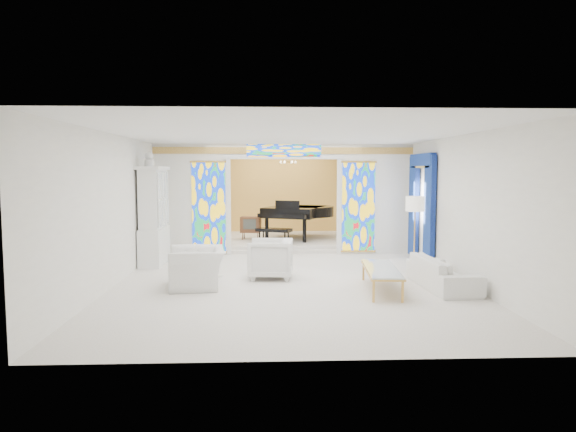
{
  "coord_description": "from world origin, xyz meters",
  "views": [
    {
      "loc": [
        -0.48,
        -11.95,
        2.27
      ],
      "look_at": [
        0.04,
        0.2,
        1.2
      ],
      "focal_mm": 32.0,
      "sensor_mm": 36.0,
      "label": 1
    }
  ],
  "objects_px": {
    "sofa": "(442,273)",
    "grand_piano": "(300,212)",
    "coffee_table": "(381,270)",
    "armchair_left": "(197,268)",
    "china_cabinet": "(154,216)",
    "armchair_right": "(270,259)",
    "tv_console": "(251,225)"
  },
  "relations": [
    {
      "from": "armchair_left",
      "to": "grand_piano",
      "type": "bearing_deg",
      "value": 150.86
    },
    {
      "from": "sofa",
      "to": "tv_console",
      "type": "xyz_separation_m",
      "value": [
        -3.91,
        5.96,
        0.34
      ]
    },
    {
      "from": "armchair_right",
      "to": "grand_piano",
      "type": "xyz_separation_m",
      "value": [
        0.96,
        5.11,
        0.58
      ]
    },
    {
      "from": "grand_piano",
      "to": "coffee_table",
      "type": "bearing_deg",
      "value": -56.09
    },
    {
      "from": "armchair_right",
      "to": "coffee_table",
      "type": "height_order",
      "value": "armchair_right"
    },
    {
      "from": "armchair_left",
      "to": "grand_piano",
      "type": "height_order",
      "value": "grand_piano"
    },
    {
      "from": "armchair_right",
      "to": "coffee_table",
      "type": "bearing_deg",
      "value": 64.95
    },
    {
      "from": "sofa",
      "to": "coffee_table",
      "type": "distance_m",
      "value": 1.27
    },
    {
      "from": "armchair_right",
      "to": "sofa",
      "type": "relative_size",
      "value": 0.45
    },
    {
      "from": "grand_piano",
      "to": "armchair_left",
      "type": "bearing_deg",
      "value": -88.44
    },
    {
      "from": "sofa",
      "to": "grand_piano",
      "type": "bearing_deg",
      "value": 17.95
    },
    {
      "from": "china_cabinet",
      "to": "armchair_right",
      "type": "distance_m",
      "value": 3.42
    },
    {
      "from": "armchair_right",
      "to": "sofa",
      "type": "height_order",
      "value": "armchair_right"
    },
    {
      "from": "armchair_right",
      "to": "coffee_table",
      "type": "xyz_separation_m",
      "value": [
        2.1,
        -1.22,
        -0.02
      ]
    },
    {
      "from": "grand_piano",
      "to": "tv_console",
      "type": "height_order",
      "value": "grand_piano"
    },
    {
      "from": "armchair_right",
      "to": "sofa",
      "type": "bearing_deg",
      "value": 77.94
    },
    {
      "from": "armchair_left",
      "to": "grand_piano",
      "type": "distance_m",
      "value": 6.4
    },
    {
      "from": "tv_console",
      "to": "china_cabinet",
      "type": "bearing_deg",
      "value": -117.93
    },
    {
      "from": "armchair_right",
      "to": "tv_console",
      "type": "bearing_deg",
      "value": -168.37
    },
    {
      "from": "china_cabinet",
      "to": "grand_piano",
      "type": "distance_m",
      "value": 5.04
    },
    {
      "from": "grand_piano",
      "to": "tv_console",
      "type": "relative_size",
      "value": 4.49
    },
    {
      "from": "china_cabinet",
      "to": "grand_piano",
      "type": "relative_size",
      "value": 0.87
    },
    {
      "from": "china_cabinet",
      "to": "coffee_table",
      "type": "relative_size",
      "value": 1.36
    },
    {
      "from": "armchair_right",
      "to": "grand_piano",
      "type": "height_order",
      "value": "grand_piano"
    },
    {
      "from": "armchair_left",
      "to": "tv_console",
      "type": "height_order",
      "value": "tv_console"
    },
    {
      "from": "grand_piano",
      "to": "tv_console",
      "type": "distance_m",
      "value": 1.58
    },
    {
      "from": "armchair_left",
      "to": "grand_piano",
      "type": "relative_size",
      "value": 0.38
    },
    {
      "from": "armchair_right",
      "to": "grand_piano",
      "type": "distance_m",
      "value": 5.23
    },
    {
      "from": "grand_piano",
      "to": "sofa",
      "type": "bearing_deg",
      "value": -45.07
    },
    {
      "from": "armchair_left",
      "to": "sofa",
      "type": "distance_m",
      "value": 4.8
    },
    {
      "from": "tv_console",
      "to": "armchair_left",
      "type": "bearing_deg",
      "value": -90.91
    },
    {
      "from": "tv_console",
      "to": "coffee_table",
      "type": "bearing_deg",
      "value": -58.74
    }
  ]
}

